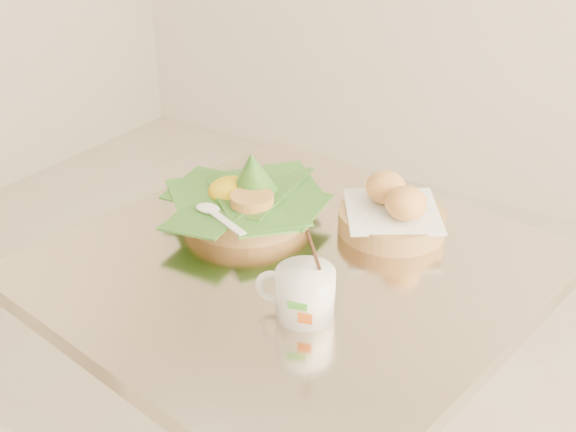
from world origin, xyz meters
The scene contains 4 objects.
cafe_table centered at (0.18, -0.02, 0.53)m, with size 0.79×0.79×0.75m.
rice_basket centered at (0.03, 0.06, 0.79)m, with size 0.27×0.27×0.14m.
bread_basket centered at (0.27, 0.16, 0.78)m, with size 0.21×0.21×0.09m.
coffee_mug centered at (0.27, -0.13, 0.79)m, with size 0.11×0.09×0.14m.
Camera 1 is at (0.70, -0.83, 1.36)m, focal length 45.00 mm.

